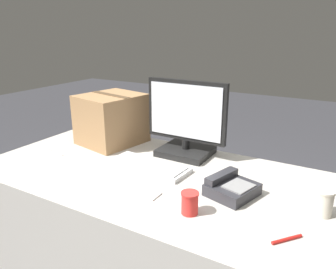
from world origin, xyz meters
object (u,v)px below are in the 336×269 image
Objects in this scene: paper_cup_right at (324,203)px; cardboard_box at (111,119)px; desk_phone at (231,188)px; pen_marker at (287,239)px; paper_cup_left at (190,203)px; spoon at (52,152)px; keyboard at (149,166)px; sticky_note_pad at (150,195)px; monitor at (186,125)px.

cardboard_box reaches higher than paper_cup_right.
cardboard_box is at bearing 168.05° from paper_cup_right.
desk_phone is 0.35m from pen_marker.
pen_marker is (1.15, -0.49, -0.14)m from cardboard_box.
paper_cup_left reaches higher than spoon.
paper_cup_right reaches higher than desk_phone.
paper_cup_left is (0.37, -0.28, 0.03)m from keyboard.
keyboard is 0.29m from sticky_note_pad.
spoon is (-0.68, -0.35, -0.17)m from monitor.
paper_cup_right reaches higher than spoon.
desk_phone is 2.23× the size of paper_cup_right.
keyboard is 1.86× the size of desk_phone.
sticky_note_pad is at bearing 168.93° from paper_cup_left.
cardboard_box is 5.55× the size of sticky_note_pad.
spoon is at bearing 169.07° from sticky_note_pad.
monitor is at bearing -145.12° from spoon.
monitor is 3.09× the size of spoon.
cardboard_box reaches higher than sticky_note_pad.
paper_cup_left is (0.30, -0.54, -0.13)m from monitor.
pen_marker is at bearing -110.18° from paper_cup_right.
keyboard is at bearing -28.12° from cardboard_box.
sticky_note_pad is at bearing 176.63° from spoon.
paper_cup_left is at bearing -94.79° from desk_phone.
desk_phone is 0.36m from paper_cup_right.
monitor reaches higher than desk_phone.
cardboard_box reaches higher than desk_phone.
sticky_note_pad is (-0.29, -0.18, -0.03)m from desk_phone.
monitor reaches higher than sticky_note_pad.
spoon is at bearing -58.42° from pen_marker.
desk_phone is at bearing -88.69° from pen_marker.
pen_marker is at bearing -23.11° from cardboard_box.
monitor reaches higher than paper_cup_right.
spoon is at bearing -167.87° from keyboard.
spoon is (-0.98, 0.19, -0.04)m from paper_cup_left.
monitor is 4.61× the size of pen_marker.
desk_phone is at bearing -170.60° from spoon.
keyboard is at bearing 143.27° from paper_cup_left.
desk_phone is 3.18× the size of sticky_note_pad.
monitor is 0.52m from desk_phone.
desk_phone reaches higher than spoon.
desk_phone is 1.56× the size of spoon.
paper_cup_right is 0.25m from pen_marker.
paper_cup_right reaches higher than sticky_note_pad.
pen_marker is (0.66, -0.53, -0.17)m from monitor.
keyboard is at bearing 124.75° from sticky_note_pad.
paper_cup_right is (0.45, 0.24, 0.01)m from paper_cup_left.
monitor is 5.23× the size of paper_cup_left.
pen_marker is (0.28, -0.21, -0.03)m from desk_phone.
keyboard is 4.34× the size of pen_marker.
sticky_note_pad is (-0.65, -0.20, -0.05)m from paper_cup_right.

